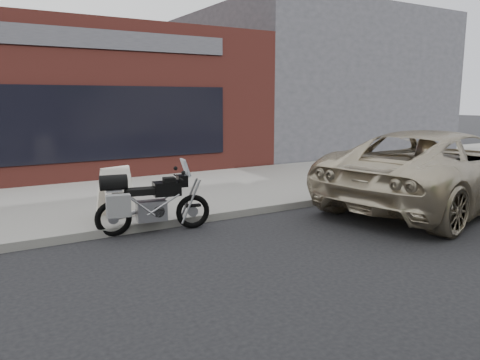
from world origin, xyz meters
The scene contains 7 objects.
ground centered at (0.00, 0.00, 0.00)m, with size 120.00×120.00×0.00m, color black.
near_sidewalk centered at (0.00, 7.00, 0.07)m, with size 44.00×6.00×0.15m, color gray.
storefront centered at (-2.00, 13.98, 2.25)m, with size 14.00×10.07×4.50m.
neighbour_building centered at (10.00, 14.00, 3.00)m, with size 10.00×10.00×6.00m, color #2C2C32.
motorcycle centered at (-1.35, 3.90, 0.56)m, with size 2.04×0.71×1.30m.
minivan centered at (4.83, 2.60, 0.85)m, with size 2.81×6.08×1.69m, color #C0B195.
sandwich_sign centered at (-1.61, 4.82, 0.62)m, with size 0.71×0.68×0.94m.
Camera 1 is at (-4.09, -3.81, 2.35)m, focal length 35.00 mm.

